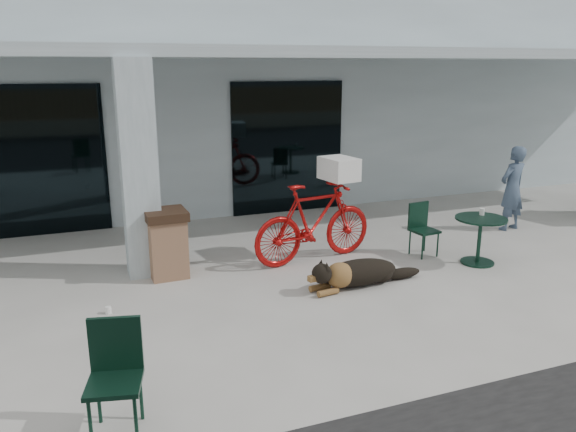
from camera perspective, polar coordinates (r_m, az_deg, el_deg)
name	(u,v)px	position (r m, az deg, el deg)	size (l,w,h in m)	color
ground	(295,320)	(6.98, 0.72, -10.50)	(80.00, 80.00, 0.00)	#AEABA4
building	(170,97)	(14.56, -11.91, 11.78)	(22.00, 7.00, 4.50)	silver
storefront_glass_left	(23,162)	(10.99, -25.28, 4.95)	(2.80, 0.06, 2.70)	black
storefront_glass_right	(288,148)	(11.71, -0.02, 6.93)	(2.40, 0.06, 2.70)	black
column	(139,170)	(8.32, -14.91, 4.52)	(0.50, 0.50, 3.12)	silver
overhang	(216,53)	(9.73, -7.35, 16.14)	(22.00, 2.80, 0.18)	silver
bicycle	(314,222)	(8.79, 2.67, -0.64)	(0.59, 2.11, 1.27)	#A60E0D
laundry_basket	(339,169)	(8.85, 5.19, 4.81)	(0.59, 0.44, 0.35)	white
dog	(359,271)	(7.96, 7.26, -5.56)	(1.33, 0.44, 0.44)	black
cup_near_dog	(108,310)	(7.47, -17.78, -9.10)	(0.07, 0.07, 0.09)	white
cafe_chair_near	(114,382)	(5.03, -17.24, -15.80)	(0.44, 0.48, 0.98)	#102E21
cafe_table_far	(479,241)	(9.23, 18.85, -2.38)	(0.79, 0.79, 0.74)	#102E21
cafe_chair_far_a	(424,230)	(9.35, 13.70, -1.40)	(0.39, 0.42, 0.86)	#102E21
person	(512,188)	(11.25, 21.83, 2.62)	(0.58, 0.38, 1.58)	#3E5168
cup_on_table	(482,212)	(9.29, 19.11, 0.42)	(0.08, 0.08, 0.11)	white
trash_receptacle	(167,244)	(8.36, -12.19, -2.75)	(0.59, 0.59, 1.00)	brown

